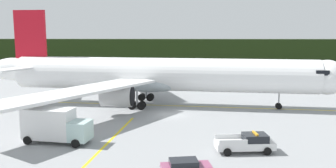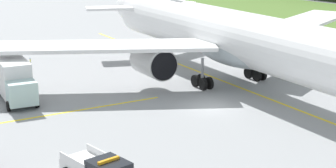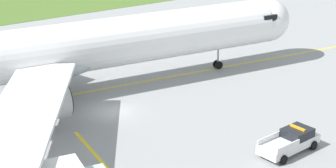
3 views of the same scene
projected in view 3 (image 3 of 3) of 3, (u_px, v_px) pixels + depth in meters
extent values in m
plane|color=gray|center=(114.00, 112.00, 54.04)|extent=(320.00, 320.00, 0.00)
cube|color=yellow|center=(72.00, 95.00, 58.08)|extent=(73.63, 8.76, 0.01)
cylinder|color=white|center=(69.00, 49.00, 56.35)|extent=(46.58, 10.33, 5.07)
ellipsoid|color=white|center=(266.00, 20.00, 66.98)|extent=(6.12, 5.67, 5.07)
ellipsoid|color=#A8B4BA|center=(47.00, 65.00, 55.82)|extent=(11.84, 6.58, 2.79)
cube|color=black|center=(258.00, 14.00, 66.13)|extent=(2.34, 4.99, 0.70)
cylinder|color=#B7B7B7|center=(2.00, 55.00, 61.31)|extent=(4.54, 3.40, 2.93)
cylinder|color=black|center=(22.00, 52.00, 62.26)|extent=(0.43, 2.69, 2.70)
cube|color=white|center=(21.00, 121.00, 41.69)|extent=(17.74, 24.02, 0.35)
cylinder|color=#B7B7B7|center=(43.00, 104.00, 48.44)|extent=(4.54, 3.40, 2.93)
cylinder|color=black|center=(68.00, 100.00, 49.39)|extent=(0.43, 2.69, 2.70)
cylinder|color=gray|center=(218.00, 55.00, 65.24)|extent=(0.20, 0.20, 2.39)
cylinder|color=black|center=(217.00, 64.00, 65.88)|extent=(0.92, 0.32, 0.90)
cylinder|color=black|center=(219.00, 65.00, 65.45)|extent=(0.92, 0.32, 0.90)
cylinder|color=gray|center=(30.00, 74.00, 58.71)|extent=(0.28, 0.28, 2.39)
cylinder|color=black|center=(38.00, 84.00, 59.15)|extent=(1.23, 0.44, 1.20)
cylinder|color=black|center=(36.00, 82.00, 59.73)|extent=(1.23, 0.44, 1.20)
cylinder|color=black|center=(25.00, 87.00, 58.54)|extent=(1.23, 0.44, 1.20)
cylinder|color=black|center=(23.00, 85.00, 59.12)|extent=(1.23, 0.44, 1.20)
cylinder|color=gray|center=(49.00, 95.00, 53.27)|extent=(0.28, 0.28, 2.39)
cylinder|color=black|center=(56.00, 104.00, 54.29)|extent=(1.23, 0.44, 1.20)
cylinder|color=black|center=(58.00, 106.00, 53.71)|extent=(1.23, 0.44, 1.20)
cylinder|color=black|center=(41.00, 106.00, 53.67)|extent=(1.23, 0.44, 1.20)
cylinder|color=black|center=(43.00, 109.00, 53.10)|extent=(1.23, 0.44, 1.20)
cube|color=silver|center=(289.00, 144.00, 46.06)|extent=(5.82, 2.60, 0.70)
cube|color=black|center=(297.00, 133.00, 46.42)|extent=(2.43, 2.10, 0.70)
cube|color=silver|center=(269.00, 138.00, 45.73)|extent=(2.71, 0.36, 0.45)
cube|color=silver|center=(288.00, 147.00, 44.34)|extent=(2.71, 0.36, 0.45)
cube|color=orange|center=(298.00, 128.00, 46.27)|extent=(0.34, 1.45, 0.16)
cylinder|color=black|center=(293.00, 137.00, 48.09)|extent=(0.78, 0.31, 0.76)
cylinder|color=black|center=(314.00, 145.00, 46.59)|extent=(0.78, 0.31, 0.76)
cylinder|color=black|center=(263.00, 150.00, 45.77)|extent=(0.78, 0.31, 0.76)
cylinder|color=black|center=(283.00, 160.00, 44.27)|extent=(0.78, 0.31, 0.76)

